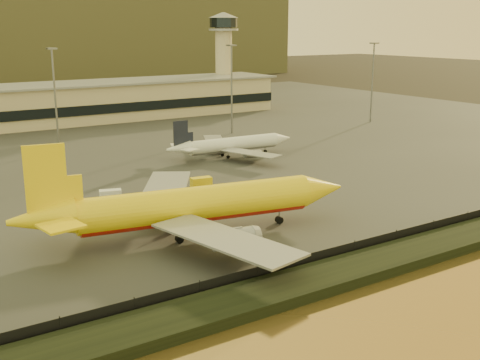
# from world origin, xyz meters

# --- Properties ---
(ground) EXTENTS (900.00, 900.00, 0.00)m
(ground) POSITION_xyz_m (0.00, 0.00, 0.00)
(ground) COLOR black
(ground) RESTS_ON ground
(embankment) EXTENTS (320.00, 7.00, 1.40)m
(embankment) POSITION_xyz_m (0.00, -17.00, 0.70)
(embankment) COLOR black
(embankment) RESTS_ON ground
(tarmac) EXTENTS (320.00, 220.00, 0.20)m
(tarmac) POSITION_xyz_m (0.00, 95.00, 0.10)
(tarmac) COLOR #2D2D2D
(tarmac) RESTS_ON ground
(perimeter_fence) EXTENTS (300.00, 0.05, 2.20)m
(perimeter_fence) POSITION_xyz_m (0.00, -13.00, 1.30)
(perimeter_fence) COLOR black
(perimeter_fence) RESTS_ON tarmac
(control_tower) EXTENTS (11.20, 11.20, 35.50)m
(control_tower) POSITION_xyz_m (70.00, 131.00, 21.66)
(control_tower) COLOR #C9AE8B
(control_tower) RESTS_ON tarmac
(apron_light_masts) EXTENTS (152.20, 12.20, 25.40)m
(apron_light_masts) POSITION_xyz_m (15.00, 75.00, 15.70)
(apron_light_masts) COLOR slate
(apron_light_masts) RESTS_ON tarmac
(dhl_cargo_jet) EXTENTS (51.48, 49.78, 15.41)m
(dhl_cargo_jet) POSITION_xyz_m (-12.16, 6.73, 4.80)
(dhl_cargo_jet) COLOR yellow
(dhl_cargo_jet) RESTS_ON tarmac
(white_narrowbody_jet) EXTENTS (33.75, 32.91, 9.70)m
(white_narrowbody_jet) POSITION_xyz_m (22.91, 51.03, 3.10)
(white_narrowbody_jet) COLOR white
(white_narrowbody_jet) RESTS_ON tarmac
(gse_vehicle_yellow) EXTENTS (4.30, 2.41, 1.83)m
(gse_vehicle_yellow) POSITION_xyz_m (2.93, 30.69, 1.12)
(gse_vehicle_yellow) COLOR yellow
(gse_vehicle_yellow) RESTS_ON tarmac
(gse_vehicle_white) EXTENTS (4.24, 2.85, 1.75)m
(gse_vehicle_white) POSITION_xyz_m (-15.25, 31.87, 1.08)
(gse_vehicle_white) COLOR white
(gse_vehicle_white) RESTS_ON tarmac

